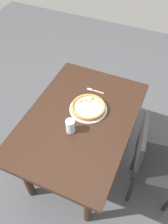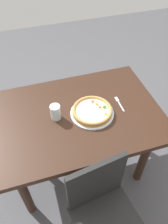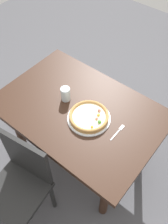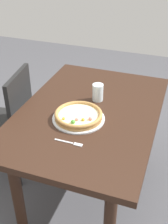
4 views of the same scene
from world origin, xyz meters
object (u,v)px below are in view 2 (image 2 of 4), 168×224
dining_table (76,123)px  drinking_glass (55,112)px  chair_near (104,212)px  pizza (92,111)px  plate (92,113)px  fork (119,103)px

dining_table → drinking_glass: drinking_glass is taller
chair_near → pizza: (0.13, 0.62, 0.27)m
drinking_glass → dining_table: bearing=-4.1°
drinking_glass → plate: bearing=-8.6°
plate → fork: bearing=10.5°
plate → drinking_glass: 0.27m
dining_table → plate: plate is taller
pizza → dining_table: bearing=166.3°
chair_near → plate: chair_near is taller
dining_table → drinking_glass: (-0.15, 0.01, 0.16)m
fork → plate: bearing=100.6°
pizza → fork: pizza is taller
chair_near → plate: (0.13, 0.62, 0.24)m
dining_table → fork: bearing=2.3°
plate → drinking_glass: size_ratio=2.77×
plate → dining_table: bearing=166.0°
dining_table → fork: 0.37m
dining_table → fork: fork is taller
chair_near → pizza: 0.69m
fork → drinking_glass: (-0.50, -0.00, 0.06)m
dining_table → pizza: pizza is taller
drinking_glass → pizza: bearing=-8.5°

